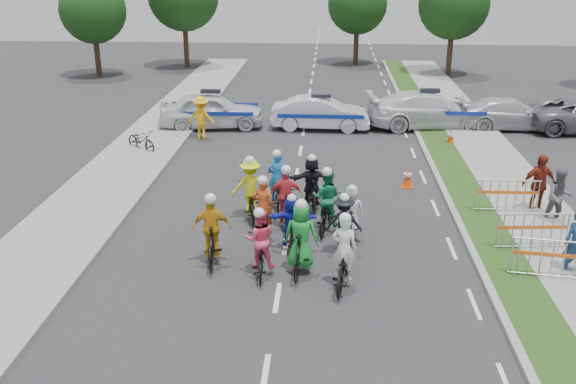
# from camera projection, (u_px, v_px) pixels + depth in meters

# --- Properties ---
(ground) EXTENTS (90.00, 90.00, 0.00)m
(ground) POSITION_uv_depth(u_px,v_px,m) (277.00, 298.00, 15.20)
(ground) COLOR #28282B
(ground) RESTS_ON ground
(curb_right) EXTENTS (0.20, 60.00, 0.12)m
(curb_right) POSITION_uv_depth(u_px,v_px,m) (457.00, 219.00, 19.55)
(curb_right) COLOR gray
(curb_right) RESTS_ON ground
(grass_strip) EXTENTS (1.20, 60.00, 0.11)m
(grass_strip) POSITION_uv_depth(u_px,v_px,m) (480.00, 219.00, 19.51)
(grass_strip) COLOR #1D4115
(grass_strip) RESTS_ON ground
(sidewalk_right) EXTENTS (2.40, 60.00, 0.13)m
(sidewalk_right) POSITION_uv_depth(u_px,v_px,m) (541.00, 221.00, 19.39)
(sidewalk_right) COLOR gray
(sidewalk_right) RESTS_ON ground
(sidewalk_left) EXTENTS (3.00, 60.00, 0.13)m
(sidewalk_left) POSITION_uv_depth(u_px,v_px,m) (85.00, 209.00, 20.24)
(sidewalk_left) COLOR gray
(sidewalk_left) RESTS_ON ground
(rider_0) EXTENTS (0.99, 2.01, 1.97)m
(rider_0) POSITION_uv_depth(u_px,v_px,m) (344.00, 262.00, 15.54)
(rider_0) COLOR black
(rider_0) RESTS_ON ground
(rider_1) EXTENTS (0.91, 1.98, 2.03)m
(rider_1) POSITION_uv_depth(u_px,v_px,m) (301.00, 244.00, 16.17)
(rider_1) COLOR black
(rider_1) RESTS_ON ground
(rider_2) EXTENTS (0.81, 1.83, 1.82)m
(rider_2) POSITION_uv_depth(u_px,v_px,m) (260.00, 249.00, 16.15)
(rider_2) COLOR black
(rider_2) RESTS_ON ground
(rider_3) EXTENTS (1.03, 1.92, 1.98)m
(rider_3) POSITION_uv_depth(u_px,v_px,m) (213.00, 236.00, 16.67)
(rider_3) COLOR black
(rider_3) RESTS_ON ground
(rider_4) EXTENTS (1.01, 1.77, 1.80)m
(rider_4) POSITION_uv_depth(u_px,v_px,m) (343.00, 231.00, 17.15)
(rider_4) COLOR black
(rider_4) RESTS_ON ground
(rider_5) EXTENTS (1.34, 1.60, 1.67)m
(rider_5) POSITION_uv_depth(u_px,v_px,m) (292.00, 226.00, 17.38)
(rider_5) COLOR black
(rider_5) RESTS_ON ground
(rider_6) EXTENTS (0.76, 1.91, 1.92)m
(rider_6) POSITION_uv_depth(u_px,v_px,m) (264.00, 217.00, 18.16)
(rider_6) COLOR black
(rider_6) RESTS_ON ground
(rider_7) EXTENTS (0.72, 1.61, 1.68)m
(rider_7) POSITION_uv_depth(u_px,v_px,m) (351.00, 218.00, 18.07)
(rider_7) COLOR black
(rider_7) RESTS_ON ground
(rider_8) EXTENTS (0.99, 2.01, 1.96)m
(rider_8) POSITION_uv_depth(u_px,v_px,m) (326.00, 207.00, 18.69)
(rider_8) COLOR black
(rider_8) RESTS_ON ground
(rider_9) EXTENTS (1.01, 1.90, 1.95)m
(rider_9) POSITION_uv_depth(u_px,v_px,m) (286.00, 203.00, 18.88)
(rider_9) COLOR black
(rider_9) RESTS_ON ground
(rider_10) EXTENTS (1.22, 2.08, 2.03)m
(rider_10) POSITION_uv_depth(u_px,v_px,m) (251.00, 194.00, 19.49)
(rider_10) COLOR black
(rider_10) RESTS_ON ground
(rider_11) EXTENTS (1.53, 1.82, 1.86)m
(rider_11) POSITION_uv_depth(u_px,v_px,m) (312.00, 186.00, 20.16)
(rider_11) COLOR black
(rider_11) RESTS_ON ground
(rider_12) EXTENTS (0.82, 1.93, 1.92)m
(rider_12) POSITION_uv_depth(u_px,v_px,m) (277.00, 187.00, 20.49)
(rider_12) COLOR black
(rider_12) RESTS_ON ground
(police_car_0) EXTENTS (5.02, 2.62, 1.63)m
(police_car_0) POSITION_uv_depth(u_px,v_px,m) (211.00, 110.00, 29.61)
(police_car_0) COLOR silver
(police_car_0) RESTS_ON ground
(police_car_1) EXTENTS (4.55, 1.75, 1.48)m
(police_car_1) POSITION_uv_depth(u_px,v_px,m) (321.00, 113.00, 29.42)
(police_car_1) COLOR silver
(police_car_1) RESTS_ON ground
(police_car_2) EXTENTS (5.96, 3.09, 1.65)m
(police_car_2) POSITION_uv_depth(u_px,v_px,m) (428.00, 110.00, 29.67)
(police_car_2) COLOR silver
(police_car_2) RESTS_ON ground
(civilian_sedan) EXTENTS (4.88, 2.13, 1.40)m
(civilian_sedan) POSITION_uv_depth(u_px,v_px,m) (510.00, 114.00, 29.49)
(civilian_sedan) COLOR silver
(civilian_sedan) RESTS_ON ground
(spectator_1) EXTENTS (0.84, 0.66, 1.73)m
(spectator_1) POSITION_uv_depth(u_px,v_px,m) (560.00, 197.00, 19.06)
(spectator_1) COLOR #545459
(spectator_1) RESTS_ON ground
(spectator_2) EXTENTS (1.19, 0.72, 1.90)m
(spectator_2) POSITION_uv_depth(u_px,v_px,m) (539.00, 184.00, 19.85)
(spectator_2) COLOR maroon
(spectator_2) RESTS_ON ground
(marshal_hiviz) EXTENTS (1.31, 0.90, 1.86)m
(marshal_hiviz) POSITION_uv_depth(u_px,v_px,m) (201.00, 118.00, 27.82)
(marshal_hiviz) COLOR #FCB20D
(marshal_hiviz) RESTS_ON ground
(barrier_0) EXTENTS (2.05, 0.76, 1.12)m
(barrier_0) POSITION_uv_depth(u_px,v_px,m) (552.00, 261.00, 15.78)
(barrier_0) COLOR #A5A8AD
(barrier_0) RESTS_ON ground
(barrier_1) EXTENTS (2.03, 0.66, 1.12)m
(barrier_1) POSITION_uv_depth(u_px,v_px,m) (532.00, 233.00, 17.36)
(barrier_1) COLOR #A5A8AD
(barrier_1) RESTS_ON ground
(barrier_2) EXTENTS (2.01, 0.52, 1.12)m
(barrier_2) POSITION_uv_depth(u_px,v_px,m) (507.00, 197.00, 19.87)
(barrier_2) COLOR #A5A8AD
(barrier_2) RESTS_ON ground
(cone_0) EXTENTS (0.40, 0.40, 0.70)m
(cone_0) POSITION_uv_depth(u_px,v_px,m) (408.00, 178.00, 22.25)
(cone_0) COLOR #F24C0C
(cone_0) RESTS_ON ground
(cone_1) EXTENTS (0.40, 0.40, 0.70)m
(cone_1) POSITION_uv_depth(u_px,v_px,m) (451.00, 137.00, 27.07)
(cone_1) COLOR #F24C0C
(cone_1) RESTS_ON ground
(parked_bike) EXTENTS (1.71, 1.51, 0.89)m
(parked_bike) POSITION_uv_depth(u_px,v_px,m) (141.00, 140.00, 26.24)
(parked_bike) COLOR black
(parked_bike) RESTS_ON ground
(tree_0) EXTENTS (4.20, 4.20, 6.30)m
(tree_0) POSITION_uv_depth(u_px,v_px,m) (93.00, 10.00, 40.73)
(tree_0) COLOR #382619
(tree_0) RESTS_ON ground
(tree_1) EXTENTS (4.55, 4.55, 6.82)m
(tree_1) POSITION_uv_depth(u_px,v_px,m) (454.00, 4.00, 41.09)
(tree_1) COLOR #382619
(tree_1) RESTS_ON ground
(tree_4) EXTENTS (4.20, 4.20, 6.30)m
(tree_4) POSITION_uv_depth(u_px,v_px,m) (358.00, 4.00, 45.31)
(tree_4) COLOR #382619
(tree_4) RESTS_ON ground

